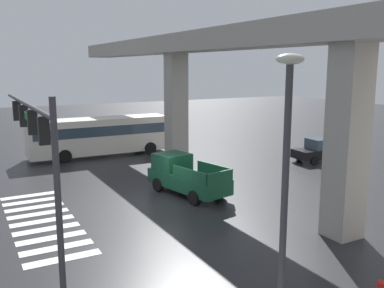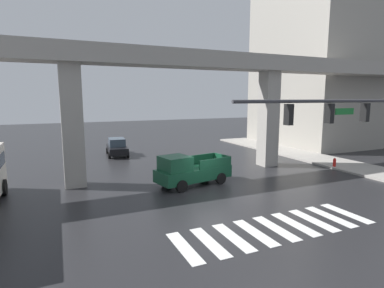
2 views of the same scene
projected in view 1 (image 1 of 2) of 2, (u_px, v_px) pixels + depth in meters
name	position (u px, v px, depth m)	size (l,w,h in m)	color
ground_plane	(161.00, 202.00, 22.24)	(120.00, 120.00, 0.00)	#232326
crosswalk_stripes	(42.00, 221.00, 19.43)	(9.35, 2.80, 0.01)	silver
elevated_overpass	(239.00, 51.00, 23.06)	(52.64, 2.24, 9.09)	#9E9991
pickup_truck	(185.00, 176.00, 23.57)	(5.38, 2.89, 2.08)	#14472D
city_bus	(100.00, 134.00, 33.45)	(2.85, 10.82, 2.99)	beige
sedan_black	(322.00, 150.00, 31.68)	(2.22, 4.43, 1.72)	black
traffic_signal_mast	(34.00, 135.00, 14.50)	(10.89, 0.32, 6.20)	#38383D
street_lamp_near_corner	(285.00, 177.00, 9.43)	(0.44, 0.70, 7.24)	#38383D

